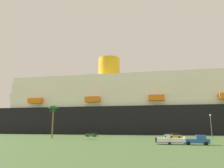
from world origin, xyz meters
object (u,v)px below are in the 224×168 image
(palm_tree, at_px, (53,112))
(street_lamp, at_px, (211,123))
(parked_car_yellow_taxi, at_px, (175,136))
(cruise_ship, at_px, (160,109))
(parked_car_silver_sedan, at_px, (170,135))
(small_boat_on_trailer, at_px, (174,140))
(pickup_truck, at_px, (197,140))
(parked_car_green_wagon, at_px, (91,135))

(palm_tree, distance_m, street_lamp, 53.58)
(palm_tree, xyz_separation_m, parked_car_yellow_taxi, (43.48, 7.57, -8.55))
(cruise_ship, distance_m, parked_car_silver_sedan, 42.99)
(cruise_ship, distance_m, parked_car_yellow_taxi, 49.09)
(small_boat_on_trailer, bearing_deg, pickup_truck, -5.81)
(cruise_ship, height_order, parked_car_yellow_taxi, cruise_ship)
(street_lamp, bearing_deg, parked_car_yellow_taxi, 135.96)
(pickup_truck, xyz_separation_m, small_boat_on_trailer, (-5.04, 0.51, -0.09))
(pickup_truck, relative_size, parked_car_yellow_taxi, 1.29)
(small_boat_on_trailer, distance_m, parked_car_yellow_taxi, 30.73)
(parked_car_yellow_taxi, bearing_deg, street_lamp, -44.04)
(cruise_ship, distance_m, parked_car_green_wagon, 52.78)
(palm_tree, height_order, parked_car_green_wagon, palm_tree)
(palm_tree, distance_m, parked_car_silver_sedan, 45.45)
(pickup_truck, bearing_deg, palm_tree, 151.95)
(pickup_truck, relative_size, parked_car_green_wagon, 1.16)
(pickup_truck, bearing_deg, parked_car_silver_sedan, 92.01)
(palm_tree, height_order, street_lamp, palm_tree)
(small_boat_on_trailer, relative_size, parked_car_yellow_taxi, 1.98)
(pickup_truck, xyz_separation_m, street_lamp, (9.66, 21.30, 4.15))
(cruise_ship, bearing_deg, street_lamp, -79.43)
(parked_car_yellow_taxi, xyz_separation_m, parked_car_green_wagon, (-32.53, 7.26, 0.00))
(parked_car_green_wagon, distance_m, parked_car_silver_sedan, 31.47)
(pickup_truck, xyz_separation_m, parked_car_green_wagon, (-32.76, 38.13, -0.21))
(cruise_ship, height_order, parked_car_silver_sedan, cruise_ship)
(pickup_truck, height_order, small_boat_on_trailer, pickup_truck)
(pickup_truck, bearing_deg, street_lamp, 65.61)
(palm_tree, relative_size, parked_car_silver_sedan, 2.48)
(cruise_ship, relative_size, small_boat_on_trailer, 26.39)
(cruise_ship, bearing_deg, parked_car_yellow_taxi, -89.12)
(small_boat_on_trailer, distance_m, palm_tree, 45.67)
(pickup_truck, relative_size, palm_tree, 0.50)
(cruise_ship, xyz_separation_m, small_boat_on_trailer, (-4.08, -77.67, -12.90))
(parked_car_green_wagon, relative_size, parked_car_silver_sedan, 1.07)
(pickup_truck, distance_m, parked_car_silver_sedan, 37.24)
(parked_car_yellow_taxi, bearing_deg, parked_car_silver_sedan, 99.57)
(palm_tree, bearing_deg, street_lamp, -2.14)
(palm_tree, distance_m, parked_car_yellow_taxi, 44.96)
(parked_car_green_wagon, bearing_deg, parked_car_yellow_taxi, -12.59)
(cruise_ship, distance_m, street_lamp, 58.51)
(street_lamp, height_order, parked_car_silver_sedan, street_lamp)
(cruise_ship, relative_size, palm_tree, 20.16)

